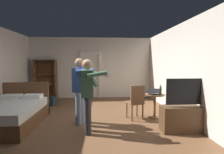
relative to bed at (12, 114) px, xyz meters
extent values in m
plane|color=brown|center=(1.87, 0.06, -0.30)|extent=(7.22, 7.22, 0.00)
cube|color=silver|center=(1.87, 3.40, 1.07)|extent=(5.73, 0.12, 2.76)
cube|color=silver|center=(4.68, 0.06, 1.07)|extent=(0.12, 6.80, 2.76)
cube|color=white|center=(1.40, 3.32, 0.72)|extent=(0.08, 0.08, 2.05)
cube|color=white|center=(2.25, 3.32, 0.72)|extent=(0.08, 0.08, 2.05)
cube|color=white|center=(1.83, 3.32, 1.79)|extent=(0.93, 0.08, 0.08)
cube|color=brown|center=(0.00, -0.08, -0.13)|extent=(1.34, 1.96, 0.35)
cube|color=silver|center=(0.00, -0.08, 0.16)|extent=(1.28, 1.90, 0.22)
cube|color=brown|center=(0.00, 0.86, 0.21)|extent=(1.34, 0.08, 1.02)
cube|color=white|center=(-0.30, 0.60, 0.33)|extent=(0.50, 0.34, 0.12)
cube|color=white|center=(0.30, 0.60, 0.33)|extent=(0.50, 0.34, 0.12)
cube|color=brown|center=(-0.56, 3.14, 0.57)|extent=(0.06, 0.32, 1.74)
cube|color=brown|center=(0.32, 3.14, 0.57)|extent=(0.06, 0.32, 1.74)
cube|color=brown|center=(-0.12, 3.14, 1.42)|extent=(0.94, 0.32, 0.04)
cube|color=brown|center=(-0.12, 3.29, 0.57)|extent=(0.94, 0.02, 1.74)
cube|color=brown|center=(-0.12, 3.14, -0.09)|extent=(0.88, 0.32, 0.03)
cube|color=brown|center=(-0.12, 3.14, 0.35)|extent=(0.88, 0.32, 0.03)
cube|color=brown|center=(-0.12, 3.14, 0.79)|extent=(0.88, 0.32, 0.03)
cube|color=brown|center=(-0.12, 3.14, 1.22)|extent=(0.88, 0.32, 0.03)
cube|color=#4C331E|center=(4.32, -0.68, 0.00)|extent=(1.23, 0.40, 0.60)
cube|color=black|center=(4.32, -0.70, 0.65)|extent=(1.05, 0.05, 0.61)
cube|color=#347174|center=(4.32, -0.67, 0.65)|extent=(0.99, 0.01, 0.55)
cylinder|color=brown|center=(3.87, 0.33, 0.03)|extent=(0.08, 0.08, 0.67)
cylinder|color=brown|center=(3.87, 0.33, -0.29)|extent=(0.34, 0.34, 0.03)
cylinder|color=brown|center=(3.87, 0.33, 0.38)|extent=(0.57, 0.57, 0.03)
cube|color=black|center=(3.84, 0.33, 0.41)|extent=(0.37, 0.30, 0.02)
cube|color=black|center=(3.81, 0.22, 0.52)|extent=(0.36, 0.27, 0.10)
cube|color=navy|center=(3.81, 0.22, 0.52)|extent=(0.32, 0.23, 0.08)
cylinder|color=#3E582E|center=(4.01, 0.25, 0.51)|extent=(0.06, 0.06, 0.23)
cylinder|color=#3E582E|center=(4.01, 0.25, 0.66)|extent=(0.03, 0.03, 0.06)
cylinder|color=brown|center=(3.38, 0.48, -0.08)|extent=(0.04, 0.04, 0.45)
cylinder|color=brown|center=(3.05, 0.39, -0.08)|extent=(0.04, 0.04, 0.45)
cylinder|color=brown|center=(3.47, 0.16, -0.08)|extent=(0.04, 0.04, 0.45)
cylinder|color=brown|center=(3.15, 0.06, -0.08)|extent=(0.04, 0.04, 0.45)
cube|color=brown|center=(3.26, 0.27, 0.17)|extent=(0.52, 0.52, 0.04)
cube|color=brown|center=(3.31, 0.11, 0.44)|extent=(0.41, 0.15, 0.50)
cylinder|color=#333338|center=(1.99, -0.50, 0.12)|extent=(0.15, 0.15, 0.85)
cylinder|color=#333338|center=(1.99, -0.72, 0.12)|extent=(0.15, 0.15, 0.85)
cube|color=#3F664C|center=(1.99, -0.61, 0.85)|extent=(0.28, 0.40, 0.60)
sphere|color=tan|center=(1.99, -0.61, 1.28)|extent=(0.23, 0.23, 0.23)
cylinder|color=#3F664C|center=(2.07, -0.39, 0.96)|extent=(0.34, 0.10, 0.49)
cylinder|color=#3F664C|center=(2.21, -0.83, 1.07)|extent=(0.44, 0.11, 0.16)
cube|color=white|center=(2.43, -0.84, 1.03)|extent=(0.12, 0.04, 0.04)
cylinder|color=slate|center=(1.77, 0.10, 0.13)|extent=(0.15, 0.15, 0.87)
cylinder|color=slate|center=(1.71, -0.12, 0.13)|extent=(0.15, 0.15, 0.87)
cube|color=#334C8C|center=(1.74, -0.01, 0.87)|extent=(0.35, 0.45, 0.62)
sphere|color=#936B4C|center=(1.74, -0.01, 1.31)|extent=(0.24, 0.24, 0.24)
cylinder|color=#334C8C|center=(1.88, 0.19, 0.99)|extent=(0.35, 0.17, 0.50)
cylinder|color=#334C8C|center=(1.90, -0.29, 1.12)|extent=(0.47, 0.20, 0.12)
cube|color=white|center=(2.12, -0.36, 1.10)|extent=(0.13, 0.06, 0.04)
cube|color=#1E2D38|center=(0.34, 2.03, -0.14)|extent=(0.52, 0.40, 0.32)
camera|label=1|loc=(2.28, -4.42, 1.32)|focal=26.97mm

